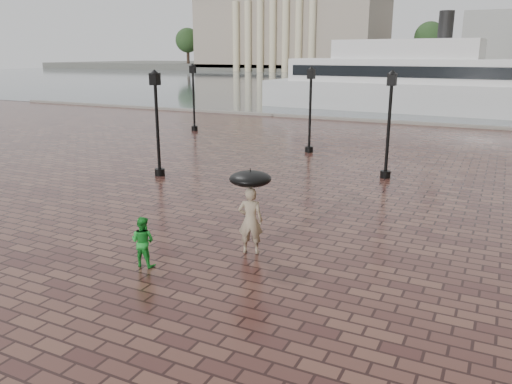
{
  "coord_description": "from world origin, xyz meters",
  "views": [
    {
      "loc": [
        7.28,
        -7.28,
        5.17
      ],
      "look_at": [
        1.26,
        4.89,
        1.4
      ],
      "focal_mm": 35.0,
      "sensor_mm": 36.0,
      "label": 1
    }
  ],
  "objects_px": {
    "street_lamps": "(315,110)",
    "ferry_near": "(405,82)",
    "child_pedestrian": "(143,242)",
    "adult_pedestrian": "(250,221)"
  },
  "relations": [
    {
      "from": "street_lamps",
      "to": "ferry_near",
      "type": "distance_m",
      "value": 23.88
    },
    {
      "from": "adult_pedestrian",
      "to": "ferry_near",
      "type": "distance_m",
      "value": 37.75
    },
    {
      "from": "ferry_near",
      "to": "child_pedestrian",
      "type": "bearing_deg",
      "value": -85.0
    },
    {
      "from": "adult_pedestrian",
      "to": "ferry_near",
      "type": "height_order",
      "value": "ferry_near"
    },
    {
      "from": "street_lamps",
      "to": "ferry_near",
      "type": "relative_size",
      "value": 0.79
    },
    {
      "from": "street_lamps",
      "to": "child_pedestrian",
      "type": "relative_size",
      "value": 16.6
    },
    {
      "from": "street_lamps",
      "to": "adult_pedestrian",
      "type": "bearing_deg",
      "value": -76.9
    },
    {
      "from": "adult_pedestrian",
      "to": "child_pedestrian",
      "type": "bearing_deg",
      "value": 26.23
    },
    {
      "from": "adult_pedestrian",
      "to": "child_pedestrian",
      "type": "xyz_separation_m",
      "value": [
        -2.03,
        -1.96,
        -0.26
      ]
    },
    {
      "from": "street_lamps",
      "to": "child_pedestrian",
      "type": "bearing_deg",
      "value": -85.74
    }
  ]
}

